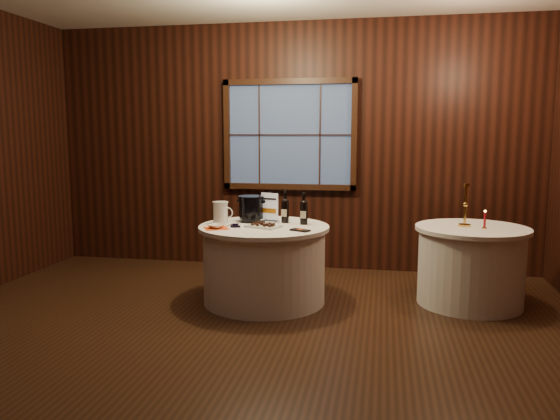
% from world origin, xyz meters
% --- Properties ---
extents(ground, '(6.00, 6.00, 0.00)m').
position_xyz_m(ground, '(0.00, 0.00, 0.00)').
color(ground, black).
rests_on(ground, ground).
extents(back_wall, '(6.00, 0.10, 3.00)m').
position_xyz_m(back_wall, '(0.00, 2.48, 1.54)').
color(back_wall, black).
rests_on(back_wall, ground).
extents(main_table, '(1.28, 1.28, 0.77)m').
position_xyz_m(main_table, '(0.00, 1.00, 0.39)').
color(main_table, silver).
rests_on(main_table, ground).
extents(side_table, '(1.08, 1.08, 0.77)m').
position_xyz_m(side_table, '(2.00, 1.30, 0.39)').
color(side_table, silver).
rests_on(side_table, ground).
extents(sign_stand, '(0.19, 0.14, 0.31)m').
position_xyz_m(sign_stand, '(0.02, 1.22, 0.88)').
color(sign_stand, '#B8B8C0').
rests_on(sign_stand, main_table).
extents(port_bottle_left, '(0.08, 0.08, 0.32)m').
position_xyz_m(port_bottle_left, '(0.17, 1.21, 0.91)').
color(port_bottle_left, black).
rests_on(port_bottle_left, main_table).
extents(port_bottle_right, '(0.08, 0.08, 0.32)m').
position_xyz_m(port_bottle_right, '(0.37, 1.14, 0.91)').
color(port_bottle_right, black).
rests_on(port_bottle_right, main_table).
extents(ice_bucket, '(0.26, 0.26, 0.27)m').
position_xyz_m(ice_bucket, '(-0.18, 1.20, 0.91)').
color(ice_bucket, black).
rests_on(ice_bucket, main_table).
extents(chocolate_plate, '(0.36, 0.31, 0.04)m').
position_xyz_m(chocolate_plate, '(0.02, 0.89, 0.79)').
color(chocolate_plate, silver).
rests_on(chocolate_plate, main_table).
extents(chocolate_box, '(0.20, 0.16, 0.01)m').
position_xyz_m(chocolate_box, '(0.39, 0.77, 0.78)').
color(chocolate_box, black).
rests_on(chocolate_box, main_table).
extents(grape_bunch, '(0.16, 0.07, 0.04)m').
position_xyz_m(grape_bunch, '(-0.25, 0.84, 0.79)').
color(grape_bunch, black).
rests_on(grape_bunch, main_table).
extents(glass_pitcher, '(0.21, 0.16, 0.23)m').
position_xyz_m(glass_pitcher, '(-0.44, 1.01, 0.88)').
color(glass_pitcher, white).
rests_on(glass_pitcher, main_table).
extents(orange_napkin, '(0.29, 0.29, 0.00)m').
position_xyz_m(orange_napkin, '(-0.41, 0.75, 0.77)').
color(orange_napkin, '#E44713').
rests_on(orange_napkin, main_table).
extents(cracker_bowl, '(0.19, 0.19, 0.04)m').
position_xyz_m(cracker_bowl, '(-0.41, 0.75, 0.79)').
color(cracker_bowl, silver).
rests_on(cracker_bowl, orange_napkin).
extents(brass_candlestick, '(0.12, 0.12, 0.42)m').
position_xyz_m(brass_candlestick, '(1.93, 1.32, 0.92)').
color(brass_candlestick, gold).
rests_on(brass_candlestick, side_table).
extents(red_candle, '(0.05, 0.05, 0.18)m').
position_xyz_m(red_candle, '(2.09, 1.21, 0.84)').
color(red_candle, gold).
rests_on(red_candle, side_table).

